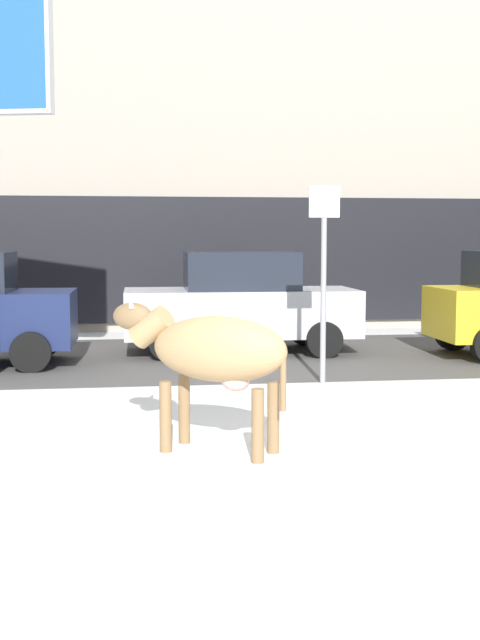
{
  "coord_description": "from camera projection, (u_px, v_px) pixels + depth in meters",
  "views": [
    {
      "loc": [
        -1.87,
        -7.26,
        2.09
      ],
      "look_at": [
        -0.48,
        2.66,
        1.1
      ],
      "focal_mm": 46.71,
      "sensor_mm": 36.0,
      "label": 1
    }
  ],
  "objects": [
    {
      "name": "ground_plane",
      "position": [
        332.0,
        467.0,
        7.62
      ],
      "size": [
        120.0,
        120.0,
        0.0
      ],
      "primitive_type": "plane",
      "color": "white"
    },
    {
      "name": "road_strip",
      "position": [
        232.0,
        356.0,
        14.7
      ],
      "size": [
        60.0,
        5.6,
        0.01
      ],
      "primitive_type": "cube",
      "color": "#514F4C",
      "rests_on": "ground"
    },
    {
      "name": "building_facade",
      "position": [
        195.0,
        65.0,
        21.16
      ],
      "size": [
        44.0,
        6.1,
        13.0
      ],
      "color": "#A39989",
      "rests_on": "ground"
    },
    {
      "name": "cow_tan",
      "position": [
        213.0,
        351.0,
        8.07
      ],
      "size": [
        1.82,
        1.36,
        1.54
      ],
      "color": "tan",
      "rests_on": "ground"
    },
    {
      "name": "car_silver_sedan",
      "position": [
        240.0,
        303.0,
        15.16
      ],
      "size": [
        4.23,
        2.04,
        1.84
      ],
      "color": "#B7BABF",
      "rests_on": "ground"
    },
    {
      "name": "street_sign",
      "position": [
        324.0,
        268.0,
        11.85
      ],
      "size": [
        0.44,
        0.08,
        2.82
      ],
      "color": "gray",
      "rests_on": "ground"
    }
  ]
}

